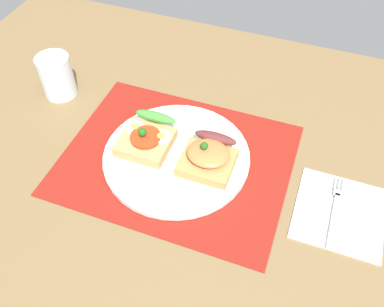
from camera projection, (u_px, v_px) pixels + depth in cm
name	position (u px, v px, depth cm)	size (l,w,h in cm)	color
ground_plane	(177.00, 165.00, 77.46)	(120.00, 90.00, 3.20)	brown
placemat	(177.00, 159.00, 76.14)	(40.92, 32.37, 0.30)	maroon
plate	(177.00, 157.00, 75.62)	(26.69, 26.69, 1.08)	white
sandwich_egg_tomato	(147.00, 138.00, 75.90)	(9.21, 10.34, 4.33)	tan
sandwich_salmon	(208.00, 156.00, 72.60)	(9.23, 9.83, 5.07)	#A38448
napkin	(339.00, 212.00, 68.38)	(14.25, 14.92, 0.60)	white
fork	(335.00, 208.00, 68.30)	(1.62, 14.55, 0.32)	#B7B7BC
drinking_glass	(57.00, 76.00, 85.17)	(6.77, 6.77, 8.96)	silver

